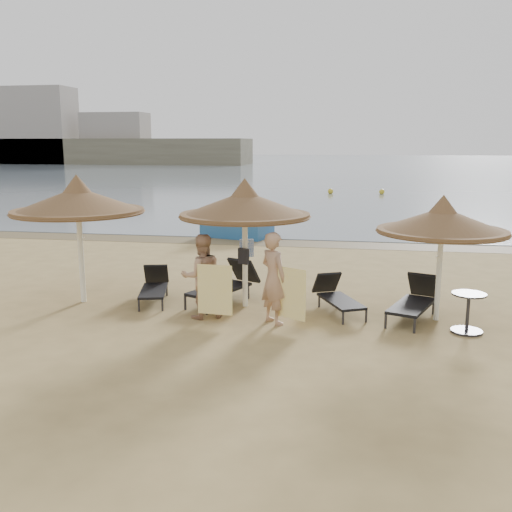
{
  "coord_description": "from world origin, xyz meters",
  "views": [
    {
      "loc": [
        1.88,
        -10.05,
        3.44
      ],
      "look_at": [
        -0.1,
        1.2,
        1.16
      ],
      "focal_mm": 40.0,
      "sensor_mm": 36.0,
      "label": 1
    }
  ],
  "objects": [
    {
      "name": "ground",
      "position": [
        0.0,
        0.0,
        0.0
      ],
      "size": [
        160.0,
        160.0,
        0.0
      ],
      "primitive_type": "plane",
      "color": "tan",
      "rests_on": "ground"
    },
    {
      "name": "sea",
      "position": [
        0.0,
        80.0,
        0.01
      ],
      "size": [
        200.0,
        140.0,
        0.03
      ],
      "primitive_type": "cube",
      "color": "slate",
      "rests_on": "ground"
    },
    {
      "name": "wet_sand_strip",
      "position": [
        0.0,
        9.4,
        0.0
      ],
      "size": [
        200.0,
        1.6,
        0.01
      ],
      "primitive_type": "cube",
      "color": "brown",
      "rests_on": "ground"
    },
    {
      "name": "far_shore",
      "position": [
        -25.1,
        77.82,
        2.91
      ],
      "size": [
        150.0,
        54.8,
        12.0
      ],
      "color": "#6B6752",
      "rests_on": "ground"
    },
    {
      "name": "palapa_left",
      "position": [
        -3.94,
        1.2,
        2.22
      ],
      "size": [
        2.81,
        2.81,
        2.78
      ],
      "rotation": [
        0.0,
        0.0,
        -0.24
      ],
      "color": "white",
      "rests_on": "ground"
    },
    {
      "name": "palapa_center",
      "position": [
        -0.38,
        1.48,
        2.17
      ],
      "size": [
        2.75,
        2.75,
        2.73
      ],
      "rotation": [
        0.0,
        0.0,
        -0.26
      ],
      "color": "white",
      "rests_on": "ground"
    },
    {
      "name": "palapa_right",
      "position": [
        3.52,
        1.19,
        1.97
      ],
      "size": [
        2.49,
        2.49,
        2.47
      ],
      "rotation": [
        0.0,
        0.0,
        0.32
      ],
      "color": "white",
      "rests_on": "ground"
    },
    {
      "name": "lounger_far_left",
      "position": [
        -2.45,
        1.61,
        0.32
      ],
      "size": [
        0.91,
        1.68,
        0.72
      ],
      "rotation": [
        0.0,
        0.0,
        0.25
      ],
      "color": "#2C2C30",
      "rests_on": "ground"
    },
    {
      "name": "lounger_near_left",
      "position": [
        -0.86,
        1.81,
        0.39
      ],
      "size": [
        1.39,
        2.02,
        0.87
      ],
      "rotation": [
        0.0,
        0.0,
        -0.43
      ],
      "color": "#2C2C30",
      "rests_on": "ground"
    },
    {
      "name": "lounger_near_right",
      "position": [
        1.55,
        1.46,
        0.33
      ],
      "size": [
        1.18,
        1.69,
        0.73
      ],
      "rotation": [
        0.0,
        0.0,
        0.45
      ],
      "color": "#2C2C30",
      "rests_on": "ground"
    },
    {
      "name": "lounger_far_right",
      "position": [
        3.11,
        1.29,
        0.36
      ],
      "size": [
        1.21,
        1.9,
        0.81
      ],
      "rotation": [
        0.0,
        0.0,
        -0.37
      ],
      "color": "#2C2C30",
      "rests_on": "ground"
    },
    {
      "name": "side_table",
      "position": [
        3.97,
        0.51,
        0.35
      ],
      "size": [
        0.61,
        0.61,
        0.74
      ],
      "rotation": [
        0.0,
        0.0,
        -0.32
      ],
      "color": "#2C2C30",
      "rests_on": "ground"
    },
    {
      "name": "person_left",
      "position": [
        -1.07,
        0.54,
        0.98
      ],
      "size": [
        1.07,
        0.92,
        1.96
      ],
      "primitive_type": "imported",
      "rotation": [
        0.0,
        0.0,
        3.6
      ],
      "color": "tan",
      "rests_on": "ground"
    },
    {
      "name": "person_right",
      "position": [
        0.38,
        0.43,
        1.04
      ],
      "size": [
        1.12,
        1.11,
        2.07
      ],
      "primitive_type": "imported",
      "rotation": [
        0.0,
        0.0,
        2.37
      ],
      "color": "tan",
      "rests_on": "ground"
    },
    {
      "name": "towel_left",
      "position": [
        -0.72,
        0.19,
        0.68
      ],
      "size": [
        0.7,
        0.08,
        0.98
      ],
      "rotation": [
        0.0,
        0.0,
        -0.09
      ],
      "color": "yellow",
      "rests_on": "ground"
    },
    {
      "name": "towel_right",
      "position": [
        0.73,
        0.18,
        0.68
      ],
      "size": [
        0.62,
        0.36,
        0.98
      ],
      "rotation": [
        0.0,
        0.0,
        -0.51
      ],
      "color": "yellow",
      "rests_on": "ground"
    },
    {
      "name": "bag_patterned",
      "position": [
        -0.38,
        1.66,
        1.23
      ],
      "size": [
        0.31,
        0.18,
        0.37
      ],
      "rotation": [
        0.0,
        0.0,
        0.31
      ],
      "color": "white",
      "rests_on": "ground"
    },
    {
      "name": "bag_dark",
      "position": [
        -0.38,
        1.32,
        1.12
      ],
      "size": [
        0.25,
        0.16,
        0.33
      ],
      "rotation": [
        0.0,
        0.0,
        -0.41
      ],
      "color": "black",
      "rests_on": "ground"
    },
    {
      "name": "pedal_boat",
      "position": [
        -2.45,
        10.4,
        0.41
      ],
      "size": [
        2.69,
        2.02,
        1.11
      ],
      "rotation": [
        0.0,
        0.0,
        -0.28
      ],
      "color": "#235892",
      "rests_on": "ground"
    },
    {
      "name": "buoy_left",
      "position": [
        -4.96,
        24.45,
        0.17
      ],
      "size": [
        0.33,
        0.33,
        0.33
      ],
      "primitive_type": "sphere",
      "color": "gold",
      "rests_on": "ground"
    },
    {
      "name": "buoy_mid",
      "position": [
        3.57,
        29.11,
        0.18
      ],
      "size": [
        0.36,
        0.36,
        0.36
      ],
      "primitive_type": "sphere",
      "color": "gold",
      "rests_on": "ground"
    },
    {
      "name": "buoy_extra",
      "position": [
        0.16,
        28.88,
        0.19
      ],
      "size": [
        0.37,
        0.37,
        0.37
      ],
      "primitive_type": "sphere",
      "color": "gold",
      "rests_on": "ground"
    }
  ]
}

